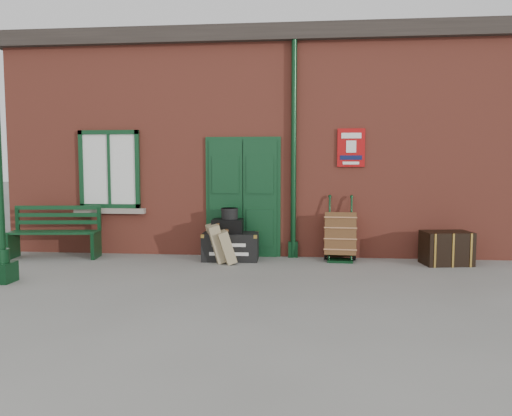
# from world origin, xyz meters

# --- Properties ---
(ground) EXTENTS (80.00, 80.00, 0.00)m
(ground) POSITION_xyz_m (0.00, 0.00, 0.00)
(ground) COLOR gray
(ground) RESTS_ON ground
(station_building) EXTENTS (10.30, 4.30, 4.36)m
(station_building) POSITION_xyz_m (-0.00, 3.49, 2.16)
(station_building) COLOR #A74836
(station_building) RESTS_ON ground
(bench) EXTENTS (1.66, 0.68, 1.00)m
(bench) POSITION_xyz_m (-3.79, 1.00, 0.50)
(bench) COLOR #0F371C
(bench) RESTS_ON ground
(houdini_trunk) EXTENTS (1.02, 0.59, 0.50)m
(houdini_trunk) POSITION_xyz_m (-0.48, 1.05, 0.25)
(houdini_trunk) COLOR black
(houdini_trunk) RESTS_ON ground
(strongbox) EXTENTS (0.57, 0.42, 0.25)m
(strongbox) POSITION_xyz_m (-0.53, 1.05, 0.63)
(strongbox) COLOR black
(strongbox) RESTS_ON houdini_trunk
(hatbox) EXTENTS (0.31, 0.31, 0.20)m
(hatbox) POSITION_xyz_m (-0.50, 1.08, 0.85)
(hatbox) COLOR black
(hatbox) RESTS_ON strongbox
(suitcase_back) EXTENTS (0.49, 0.57, 0.69)m
(suitcase_back) POSITION_xyz_m (-0.70, 0.83, 0.35)
(suitcase_back) COLOR #9D8C67
(suitcase_back) RESTS_ON ground
(suitcase_front) EXTENTS (0.46, 0.52, 0.60)m
(suitcase_front) POSITION_xyz_m (-0.52, 0.73, 0.30)
(suitcase_front) COLOR #9D8C67
(suitcase_front) RESTS_ON ground
(porter_trolley) EXTENTS (0.59, 0.64, 1.16)m
(porter_trolley) POSITION_xyz_m (1.51, 1.23, 0.45)
(porter_trolley) COLOR black
(porter_trolley) RESTS_ON ground
(dark_trunk) EXTENTS (0.88, 0.64, 0.58)m
(dark_trunk) POSITION_xyz_m (3.33, 1.02, 0.29)
(dark_trunk) COLOR black
(dark_trunk) RESTS_ON ground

